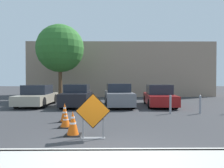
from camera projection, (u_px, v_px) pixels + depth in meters
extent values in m
plane|color=#333335|center=(110.00, 106.00, 15.19)|extent=(96.00, 96.00, 0.00)
cube|color=#ADAAA3|center=(110.00, 152.00, 5.19)|extent=(27.23, 0.20, 0.14)
cube|color=black|center=(93.00, 111.00, 6.62)|extent=(1.08, 0.02, 1.08)
cube|color=orange|center=(93.00, 111.00, 6.60)|extent=(1.02, 0.02, 1.02)
cube|color=slate|center=(93.00, 138.00, 6.68)|extent=(0.73, 0.20, 0.02)
cube|color=slate|center=(83.00, 125.00, 6.67)|extent=(0.04, 0.04, 0.85)
cube|color=slate|center=(103.00, 125.00, 6.68)|extent=(0.04, 0.04, 0.85)
cube|color=black|center=(73.00, 135.00, 7.05)|extent=(0.52, 0.52, 0.03)
cone|color=#EA590F|center=(73.00, 123.00, 7.04)|extent=(0.38, 0.38, 0.76)
cylinder|color=white|center=(73.00, 118.00, 7.04)|extent=(0.12, 0.12, 0.07)
cylinder|color=white|center=(73.00, 123.00, 7.05)|extent=(0.21, 0.21, 0.07)
cube|color=black|center=(66.00, 127.00, 8.26)|extent=(0.52, 0.52, 0.03)
cone|color=#EA590F|center=(66.00, 119.00, 8.25)|extent=(0.38, 0.38, 0.55)
cylinder|color=white|center=(66.00, 116.00, 8.25)|extent=(0.12, 0.12, 0.05)
cylinder|color=white|center=(66.00, 119.00, 8.25)|extent=(0.21, 0.21, 0.05)
cube|color=black|center=(65.00, 121.00, 9.34)|extent=(0.47, 0.47, 0.03)
cone|color=#EA590F|center=(65.00, 112.00, 9.33)|extent=(0.35, 0.35, 0.78)
cylinder|color=white|center=(65.00, 108.00, 9.33)|extent=(0.11, 0.11, 0.07)
cylinder|color=white|center=(65.00, 112.00, 9.33)|extent=(0.19, 0.19, 0.07)
cube|color=#A39984|center=(37.00, 98.00, 15.20)|extent=(1.84, 4.57, 0.61)
cube|color=#1E232D|center=(38.00, 89.00, 15.31)|extent=(1.62, 2.10, 0.64)
cylinder|color=black|center=(43.00, 103.00, 13.80)|extent=(0.20, 0.71, 0.71)
cylinder|color=black|center=(16.00, 103.00, 13.78)|extent=(0.20, 0.71, 0.71)
cylinder|color=black|center=(54.00, 99.00, 16.63)|extent=(0.20, 0.71, 0.71)
cylinder|color=black|center=(32.00, 99.00, 16.61)|extent=(0.20, 0.71, 0.71)
cube|color=black|center=(77.00, 98.00, 14.92)|extent=(1.74, 4.39, 0.78)
cube|color=#1E232D|center=(77.00, 88.00, 15.02)|extent=(1.53, 2.02, 0.54)
cylinder|color=black|center=(87.00, 104.00, 13.57)|extent=(0.20, 0.63, 0.63)
cylinder|color=black|center=(61.00, 104.00, 13.56)|extent=(0.20, 0.63, 0.63)
cylinder|color=black|center=(90.00, 100.00, 16.30)|extent=(0.20, 0.63, 0.63)
cylinder|color=black|center=(69.00, 100.00, 16.28)|extent=(0.20, 0.63, 0.63)
cube|color=slate|center=(118.00, 98.00, 14.89)|extent=(1.93, 4.63, 0.79)
cube|color=#1E232D|center=(118.00, 88.00, 14.99)|extent=(1.61, 2.17, 0.57)
cylinder|color=black|center=(133.00, 103.00, 13.53)|extent=(0.23, 0.68, 0.67)
cylinder|color=black|center=(108.00, 104.00, 13.44)|extent=(0.23, 0.68, 0.67)
cylinder|color=black|center=(127.00, 99.00, 16.35)|extent=(0.23, 0.68, 0.67)
cylinder|color=black|center=(106.00, 100.00, 16.26)|extent=(0.23, 0.68, 0.67)
cube|color=maroon|center=(159.00, 99.00, 15.05)|extent=(2.09, 4.70, 0.64)
cube|color=#1E232D|center=(159.00, 89.00, 15.15)|extent=(1.71, 2.21, 0.65)
cylinder|color=black|center=(176.00, 104.00, 13.58)|extent=(0.24, 0.63, 0.62)
cylinder|color=black|center=(150.00, 104.00, 13.68)|extent=(0.24, 0.63, 0.62)
cylinder|color=black|center=(167.00, 100.00, 16.43)|extent=(0.24, 0.63, 0.62)
cylinder|color=black|center=(145.00, 100.00, 16.52)|extent=(0.24, 0.63, 0.62)
cylinder|color=gray|center=(170.00, 105.00, 11.56)|extent=(0.11, 0.11, 0.95)
sphere|color=gray|center=(170.00, 96.00, 11.55)|extent=(0.12, 0.12, 0.12)
cylinder|color=gray|center=(200.00, 105.00, 11.58)|extent=(0.11, 0.11, 0.94)
sphere|color=gray|center=(200.00, 96.00, 11.57)|extent=(0.12, 0.12, 0.12)
cube|color=gray|center=(120.00, 70.00, 25.49)|extent=(20.15, 5.00, 5.87)
cylinder|color=#513823|center=(60.00, 83.00, 19.20)|extent=(0.32, 0.32, 3.00)
sphere|color=#2D6B28|center=(60.00, 48.00, 19.14)|extent=(4.18, 4.18, 4.18)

